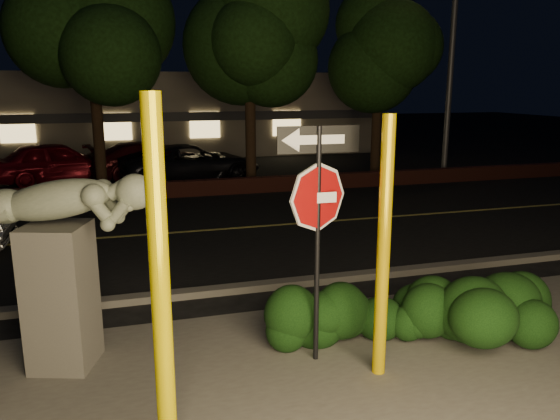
{
  "coord_description": "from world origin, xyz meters",
  "views": [
    {
      "loc": [
        -1.84,
        -5.62,
        3.41
      ],
      "look_at": [
        0.38,
        1.96,
        1.6
      ],
      "focal_mm": 35.0,
      "sensor_mm": 36.0,
      "label": 1
    }
  ],
  "objects_px": {
    "parked_car_darkred": "(151,160)",
    "signpost": "(318,198)",
    "parked_car_dark": "(191,164)",
    "parked_car_red": "(57,162)",
    "yellow_pole_left": "(161,297)",
    "streetlight": "(448,3)",
    "yellow_pole_right": "(383,250)",
    "sculpture": "(60,251)"
  },
  "relations": [
    {
      "from": "parked_car_dark",
      "to": "signpost",
      "type": "bearing_deg",
      "value": 170.82
    },
    {
      "from": "streetlight",
      "to": "parked_car_red",
      "type": "xyz_separation_m",
      "value": [
        -13.71,
        2.69,
        -5.49
      ]
    },
    {
      "from": "yellow_pole_left",
      "to": "sculpture",
      "type": "height_order",
      "value": "yellow_pole_left"
    },
    {
      "from": "streetlight",
      "to": "parked_car_dark",
      "type": "bearing_deg",
      "value": -165.28
    },
    {
      "from": "streetlight",
      "to": "parked_car_red",
      "type": "height_order",
      "value": "streetlight"
    },
    {
      "from": "yellow_pole_right",
      "to": "sculpture",
      "type": "distance_m",
      "value": 3.81
    },
    {
      "from": "yellow_pole_right",
      "to": "parked_car_darkred",
      "type": "height_order",
      "value": "yellow_pole_right"
    },
    {
      "from": "parked_car_darkred",
      "to": "parked_car_dark",
      "type": "bearing_deg",
      "value": -153.43
    },
    {
      "from": "signpost",
      "to": "parked_car_darkred",
      "type": "height_order",
      "value": "signpost"
    },
    {
      "from": "parked_car_red",
      "to": "parked_car_darkred",
      "type": "bearing_deg",
      "value": -101.62
    },
    {
      "from": "parked_car_red",
      "to": "parked_car_darkred",
      "type": "distance_m",
      "value": 3.3
    },
    {
      "from": "parked_car_red",
      "to": "parked_car_darkred",
      "type": "height_order",
      "value": "parked_car_red"
    },
    {
      "from": "sculpture",
      "to": "parked_car_red",
      "type": "distance_m",
      "value": 14.09
    },
    {
      "from": "streetlight",
      "to": "yellow_pole_right",
      "type": "bearing_deg",
      "value": -101.23
    },
    {
      "from": "parked_car_red",
      "to": "parked_car_darkred",
      "type": "relative_size",
      "value": 0.93
    },
    {
      "from": "yellow_pole_right",
      "to": "streetlight",
      "type": "xyz_separation_m",
      "value": [
        8.67,
        12.56,
        4.68
      ]
    },
    {
      "from": "signpost",
      "to": "parked_car_red",
      "type": "relative_size",
      "value": 0.68
    },
    {
      "from": "yellow_pole_left",
      "to": "parked_car_red",
      "type": "distance_m",
      "value": 16.52
    },
    {
      "from": "streetlight",
      "to": "parked_car_darkred",
      "type": "relative_size",
      "value": 2.25
    },
    {
      "from": "yellow_pole_left",
      "to": "parked_car_red",
      "type": "xyz_separation_m",
      "value": [
        -2.44,
        16.31,
        -0.94
      ]
    },
    {
      "from": "signpost",
      "to": "parked_car_dark",
      "type": "bearing_deg",
      "value": 90.35
    },
    {
      "from": "yellow_pole_left",
      "to": "yellow_pole_right",
      "type": "bearing_deg",
      "value": 22.19
    },
    {
      "from": "yellow_pole_left",
      "to": "yellow_pole_right",
      "type": "distance_m",
      "value": 2.8
    },
    {
      "from": "parked_car_red",
      "to": "sculpture",
      "type": "bearing_deg",
      "value": 170.0
    },
    {
      "from": "signpost",
      "to": "parked_car_darkred",
      "type": "distance_m",
      "value": 15.09
    },
    {
      "from": "streetlight",
      "to": "parked_car_red",
      "type": "distance_m",
      "value": 15.01
    },
    {
      "from": "parked_car_darkred",
      "to": "signpost",
      "type": "bearing_deg",
      "value": 171.01
    },
    {
      "from": "parked_car_darkred",
      "to": "parked_car_red",
      "type": "bearing_deg",
      "value": 80.94
    },
    {
      "from": "parked_car_darkred",
      "to": "parked_car_dark",
      "type": "height_order",
      "value": "parked_car_dark"
    },
    {
      "from": "yellow_pole_left",
      "to": "streetlight",
      "type": "bearing_deg",
      "value": 50.41
    },
    {
      "from": "yellow_pole_right",
      "to": "parked_car_red",
      "type": "distance_m",
      "value": 16.08
    },
    {
      "from": "yellow_pole_left",
      "to": "sculpture",
      "type": "bearing_deg",
      "value": 113.61
    },
    {
      "from": "yellow_pole_left",
      "to": "parked_car_darkred",
      "type": "relative_size",
      "value": 0.72
    },
    {
      "from": "yellow_pole_right",
      "to": "parked_car_red",
      "type": "height_order",
      "value": "yellow_pole_right"
    },
    {
      "from": "yellow_pole_right",
      "to": "yellow_pole_left",
      "type": "bearing_deg",
      "value": -157.81
    },
    {
      "from": "signpost",
      "to": "parked_car_dark",
      "type": "distance_m",
      "value": 13.51
    },
    {
      "from": "yellow_pole_left",
      "to": "sculpture",
      "type": "distance_m",
      "value": 2.53
    },
    {
      "from": "streetlight",
      "to": "parked_car_darkred",
      "type": "height_order",
      "value": "streetlight"
    },
    {
      "from": "yellow_pole_left",
      "to": "signpost",
      "type": "distance_m",
      "value": 2.56
    },
    {
      "from": "yellow_pole_left",
      "to": "parked_car_red",
      "type": "bearing_deg",
      "value": 98.52
    },
    {
      "from": "yellow_pole_right",
      "to": "signpost",
      "type": "xyz_separation_m",
      "value": [
        -0.62,
        0.52,
        0.55
      ]
    },
    {
      "from": "signpost",
      "to": "parked_car_red",
      "type": "height_order",
      "value": "signpost"
    }
  ]
}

